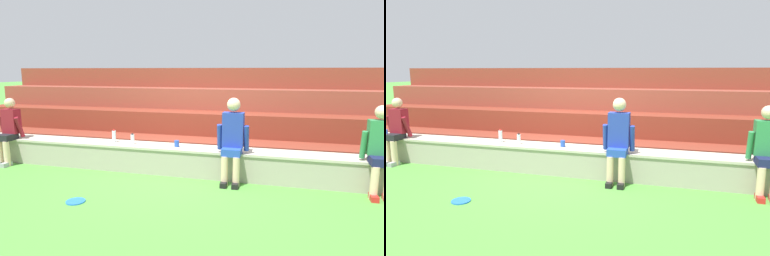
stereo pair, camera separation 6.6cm
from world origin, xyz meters
The scene contains 10 objects.
ground_plane centered at (0.00, 0.00, 0.00)m, with size 80.00×80.00×0.00m, color #4C9338.
stone_seating_wall centered at (0.00, 0.25, 0.26)m, with size 8.85×0.53×0.49m.
brick_bleachers centered at (0.00, 2.27, 0.71)m, with size 10.85×2.55×1.88m.
person_far_left centered at (-3.46, -0.02, 0.68)m, with size 0.49×0.52×1.29m.
person_left_of_center centered at (0.94, -0.03, 0.74)m, with size 0.52×0.49×1.39m.
person_center centered at (3.09, 0.01, 0.70)m, with size 0.51×0.54×1.33m.
water_bottle_mid_left centered at (-1.33, 0.25, 0.61)m, with size 0.07×0.07×0.25m.
water_bottle_near_left centered at (-0.92, 0.19, 0.58)m, with size 0.07×0.07×0.20m.
plastic_cup_right_end centered at (-0.09, 0.22, 0.55)m, with size 0.09×0.09×0.11m, color blue.
frisbee centered at (-1.05, -1.41, 0.01)m, with size 0.26×0.26×0.02m, color blue.
Camera 1 is at (1.70, -5.24, 1.83)m, focal length 31.08 mm.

